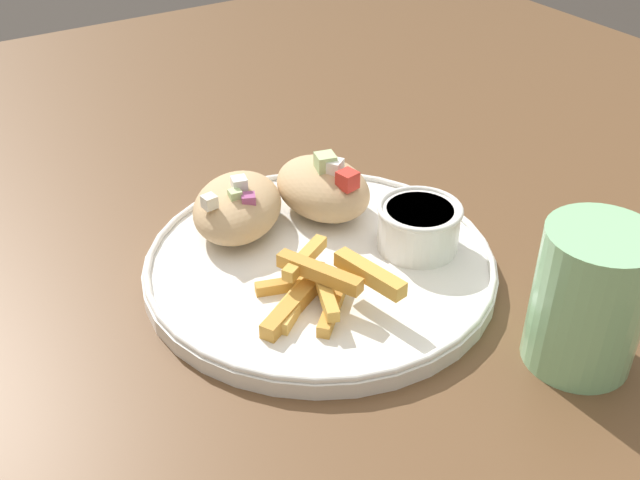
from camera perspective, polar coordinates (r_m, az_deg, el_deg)
The scene contains 7 objects.
table at distance 0.71m, azimuth -0.46°, elevation -4.76°, with size 1.44×1.44×0.72m.
plate at distance 0.64m, azimuth 0.00°, elevation -1.79°, with size 0.30×0.30×0.02m.
pita_sandwich_near at distance 0.67m, azimuth -6.31°, elevation 2.54°, with size 0.13×0.13×0.06m.
pita_sandwich_far at distance 0.69m, azimuth 0.24°, elevation 4.04°, with size 0.11×0.08×0.06m.
fries_pile at distance 0.59m, azimuth -0.36°, elevation -3.74°, with size 0.10×0.10×0.04m.
sauce_ramekin at distance 0.65m, azimuth 7.54°, elevation 1.18°, with size 0.07×0.07×0.04m.
water_glass at distance 0.57m, azimuth 19.69°, elevation -4.64°, with size 0.08×0.08×0.11m.
Camera 1 is at (0.47, -0.29, 1.11)m, focal length 42.00 mm.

